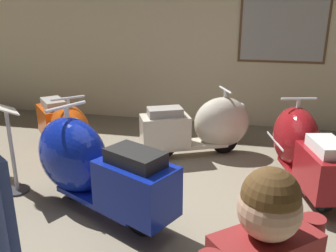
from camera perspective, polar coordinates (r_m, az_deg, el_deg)
The scene contains 7 objects.
ground_plane at distance 3.87m, azimuth -3.68°, elevation -13.79°, with size 60.00×60.00×0.00m, color gray.
showroom_back_wall at distance 6.57m, azimuth 4.56°, elevation 14.99°, with size 18.00×0.24×3.33m.
scooter_0 at distance 5.17m, azimuth -15.96°, elevation -0.56°, with size 1.41×1.46×0.97m.
scooter_1 at distance 3.82m, azimuth -12.27°, elevation -6.16°, with size 1.83×1.25×1.09m.
scooter_2 at distance 5.16m, azimuth 5.86°, elevation 0.03°, with size 1.62×1.07×0.96m.
scooter_3 at distance 4.62m, azimuth 20.56°, elevation -3.17°, with size 0.84×1.69×0.99m.
info_stanchion at distance 4.46m, azimuth -23.38°, elevation -4.46°, with size 0.38×0.39×1.06m.
Camera 1 is at (0.95, -3.13, 2.07)m, focal length 38.47 mm.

